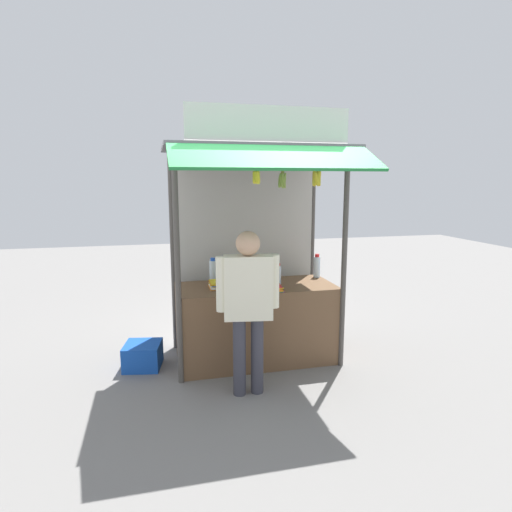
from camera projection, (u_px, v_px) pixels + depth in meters
ground_plane at (256, 359)px, 5.13m from camera, size 20.00×20.00×0.00m
stall_counter at (256, 323)px, 5.05m from camera, size 1.83×0.80×0.91m
stall_structure at (252, 213)px, 5.00m from camera, size 2.03×1.73×2.84m
water_bottle_far_right at (278, 274)px, 5.03m from camera, size 0.07×0.07×0.25m
water_bottle_back_left at (213, 271)px, 5.10m from camera, size 0.08×0.08×0.30m
water_bottle_back_right at (317, 266)px, 5.38m from camera, size 0.08×0.08×0.30m
magazine_stack_mid_right at (219, 284)px, 4.87m from camera, size 0.24×0.28×0.07m
magazine_stack_rear_center at (270, 288)px, 4.74m from camera, size 0.26×0.30×0.07m
banana_bunch_rightmost at (256, 177)px, 4.26m from camera, size 0.10×0.09×0.27m
banana_bunch_inner_left at (283, 180)px, 4.33m from camera, size 0.11×0.10×0.32m
banana_bunch_leftmost at (317, 178)px, 4.41m from camera, size 0.11×0.11×0.30m
vendor_person at (248, 298)px, 4.13m from camera, size 0.62×0.27×1.65m
plastic_crate at (143, 355)px, 4.88m from camera, size 0.47×0.47×0.28m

